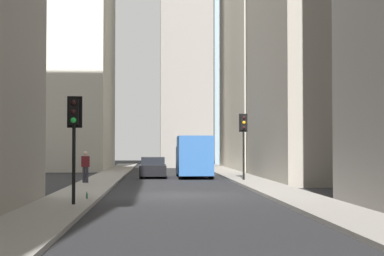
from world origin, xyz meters
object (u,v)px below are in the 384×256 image
Objects in this scene: pedestrian at (85,166)px; delivery_truck at (194,156)px; traffic_light_foreground at (74,125)px; discarded_bottle at (87,196)px; traffic_light_midblock at (244,131)px; sedan_black at (153,168)px.

delivery_truck is at bearing -39.57° from pedestrian.
discarded_bottle is (2.28, -0.19, -2.64)m from traffic_light_foreground.
delivery_truck is 6.30m from traffic_light_midblock.
traffic_light_midblock is 14.77× the size of discarded_bottle.
sedan_black is 8.64m from pedestrian.
delivery_truck is 1.73× the size of traffic_light_foreground.
sedan_black is 8.08m from traffic_light_midblock.
pedestrian reaches higher than discarded_bottle.
pedestrian is (-7.85, 6.49, -0.38)m from delivery_truck.
delivery_truck is 21.20m from traffic_light_foreground.
delivery_truck is 1.50× the size of sedan_black.
traffic_light_midblock is at bearing -28.40° from traffic_light_foreground.
pedestrian is at bearing 4.89° from traffic_light_foreground.
pedestrian is at bearing 7.02° from discarded_bottle.
pedestrian is 10.43m from discarded_bottle.
traffic_light_midblock is at bearing -31.89° from discarded_bottle.
pedestrian is at bearing 140.43° from delivery_truck.
delivery_truck is at bearing -89.01° from sedan_black.
traffic_light_foreground reaches higher than pedestrian.
delivery_truck is 3.75× the size of pedestrian.
traffic_light_foreground is at bearing 151.60° from traffic_light_midblock.
discarded_bottle is at bearing -172.98° from pedestrian.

